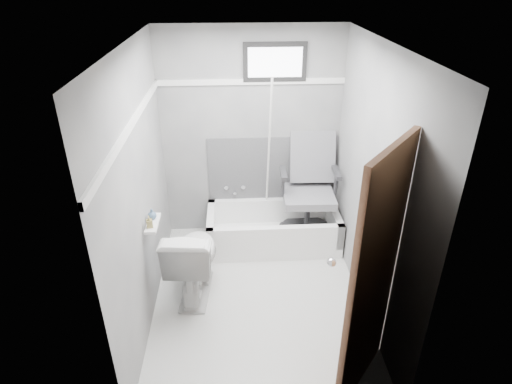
{
  "coord_description": "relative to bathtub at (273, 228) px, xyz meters",
  "views": [
    {
      "loc": [
        -0.2,
        -3.23,
        2.91
      ],
      "look_at": [
        0.0,
        0.35,
        1.0
      ],
      "focal_mm": 30.0,
      "sensor_mm": 36.0,
      "label": 1
    }
  ],
  "objects": [
    {
      "name": "soap_bottle_a",
      "position": [
        -1.17,
        -1.0,
        0.76
      ],
      "size": [
        0.06,
        0.06,
        0.11
      ],
      "primitive_type": "imported",
      "rotation": [
        0.0,
        0.0,
        0.28
      ],
      "color": "olive",
      "rests_on": "shelf"
    },
    {
      "name": "wall_front",
      "position": [
        -0.23,
        -2.23,
        0.99
      ],
      "size": [
        2.0,
        0.02,
        2.4
      ],
      "primitive_type": "cube",
      "color": "slate",
      "rests_on": "floor"
    },
    {
      "name": "bathtub",
      "position": [
        0.0,
        0.0,
        0.0
      ],
      "size": [
        1.5,
        0.7,
        0.42
      ],
      "primitive_type": null,
      "color": "white",
      "rests_on": "floor"
    },
    {
      "name": "backerboard",
      "position": [
        0.02,
        0.36,
        0.59
      ],
      "size": [
        1.5,
        0.02,
        0.78
      ],
      "primitive_type": "cube",
      "color": "#4C4C4F",
      "rests_on": "wall_back"
    },
    {
      "name": "trim_left",
      "position": [
        -1.22,
        -0.93,
        1.61
      ],
      "size": [
        0.02,
        2.6,
        0.06
      ],
      "primitive_type": "cube",
      "color": "white",
      "rests_on": "wall_left"
    },
    {
      "name": "wall_right",
      "position": [
        0.77,
        -0.93,
        0.99
      ],
      "size": [
        0.02,
        2.6,
        2.4
      ],
      "primitive_type": "cube",
      "color": "slate",
      "rests_on": "floor"
    },
    {
      "name": "shelf",
      "position": [
        -1.16,
        -0.92,
        0.69
      ],
      "size": [
        0.1,
        0.32,
        0.02
      ],
      "primitive_type": "cube",
      "color": "white",
      "rests_on": "wall_left"
    },
    {
      "name": "wall_left",
      "position": [
        -1.23,
        -0.93,
        0.99
      ],
      "size": [
        0.02,
        2.6,
        2.4
      ],
      "primitive_type": "cube",
      "color": "slate",
      "rests_on": "floor"
    },
    {
      "name": "door",
      "position": [
        0.75,
        -2.21,
        0.79
      ],
      "size": [
        0.78,
        0.78,
        2.0
      ],
      "primitive_type": null,
      "color": "brown",
      "rests_on": "floor"
    },
    {
      "name": "pole",
      "position": [
        -0.05,
        0.13,
        0.84
      ],
      "size": [
        0.02,
        0.56,
        1.88
      ],
      "primitive_type": "cylinder",
      "rotation": [
        0.28,
        0.0,
        0.0
      ],
      "color": "white",
      "rests_on": "bathtub"
    },
    {
      "name": "faucet",
      "position": [
        -0.43,
        0.34,
        0.34
      ],
      "size": [
        0.26,
        0.1,
        0.16
      ],
      "primitive_type": null,
      "color": "silver",
      "rests_on": "wall_back"
    },
    {
      "name": "trim_back",
      "position": [
        -0.23,
        0.36,
        1.61
      ],
      "size": [
        2.0,
        0.02,
        0.06
      ],
      "primitive_type": "cube",
      "color": "white",
      "rests_on": "wall_back"
    },
    {
      "name": "toilet",
      "position": [
        -0.85,
        -0.79,
        0.19
      ],
      "size": [
        0.53,
        0.85,
        0.8
      ],
      "primitive_type": "imported",
      "rotation": [
        0.0,
        0.0,
        3.05
      ],
      "color": "white",
      "rests_on": "floor"
    },
    {
      "name": "floor",
      "position": [
        -0.23,
        -0.93,
        -0.21
      ],
      "size": [
        2.6,
        2.6,
        0.0
      ],
      "primitive_type": "plane",
      "color": "white",
      "rests_on": "ground"
    },
    {
      "name": "wall_back",
      "position": [
        -0.23,
        0.37,
        0.99
      ],
      "size": [
        2.0,
        0.02,
        2.4
      ],
      "primitive_type": "cube",
      "color": "slate",
      "rests_on": "floor"
    },
    {
      "name": "ceiling",
      "position": [
        -0.23,
        -0.93,
        2.19
      ],
      "size": [
        2.6,
        2.6,
        0.0
      ],
      "primitive_type": "plane",
      "rotation": [
        3.14,
        0.0,
        0.0
      ],
      "color": "silver",
      "rests_on": "floor"
    },
    {
      "name": "office_chair",
      "position": [
        0.4,
        0.02,
        0.49
      ],
      "size": [
        0.69,
        0.69,
        1.15
      ],
      "primitive_type": null,
      "rotation": [
        0.0,
        0.0,
        -0.03
      ],
      "color": "slate",
      "rests_on": "bathtub"
    },
    {
      "name": "window",
      "position": [
        0.02,
        0.36,
        1.81
      ],
      "size": [
        0.66,
        0.04,
        0.4
      ],
      "primitive_type": null,
      "color": "black",
      "rests_on": "wall_back"
    },
    {
      "name": "soap_bottle_b",
      "position": [
        -1.17,
        -0.86,
        0.75
      ],
      "size": [
        0.1,
        0.1,
        0.1
      ],
      "primitive_type": "imported",
      "rotation": [
        0.0,
        0.0,
        0.47
      ],
      "color": "#466382",
      "rests_on": "shelf"
    }
  ]
}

